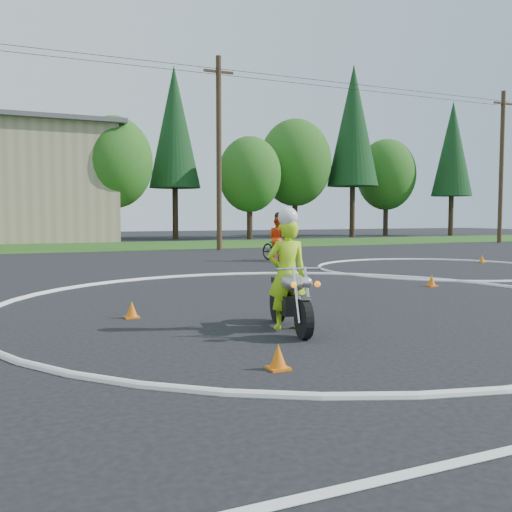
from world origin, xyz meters
name	(u,v)px	position (x,y,z in m)	size (l,w,h in m)	color
ground	(395,331)	(0.00, 0.00, 0.00)	(120.00, 120.00, 0.00)	black
grass_strip	(103,246)	(0.00, 27.00, 0.01)	(120.00, 10.00, 0.02)	#1E4714
course_markings	(354,290)	(2.17, 4.35, 0.01)	(19.05, 19.05, 0.12)	silver
primary_motorcycle	(291,298)	(-1.43, 0.75, 0.50)	(0.77, 1.95, 1.03)	black
rider_primary_grp	(287,271)	(-1.43, 0.88, 0.93)	(0.70, 0.52, 1.92)	#A8DE17
rider_second_grp	(278,244)	(4.56, 13.19, 0.69)	(1.09, 2.12, 1.94)	black
traffic_cones	(410,290)	(2.82, 3.10, 0.14)	(15.09, 10.75, 0.30)	#DF620B
treeline	(273,156)	(14.78, 34.61, 6.62)	(38.20, 8.10, 14.52)	#382619
utility_poles	(219,150)	(5.00, 21.00, 5.20)	(41.60, 1.12, 10.00)	#473321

